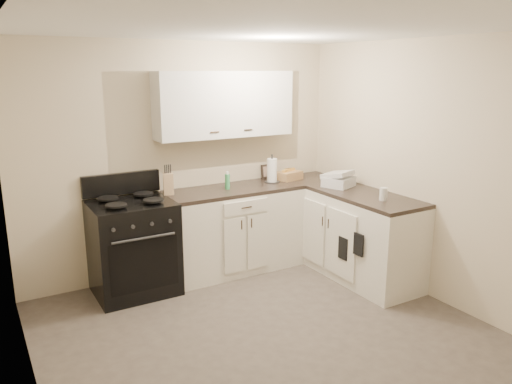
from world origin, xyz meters
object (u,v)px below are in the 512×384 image
wicker_basket (289,175)px  countertop_grill (339,182)px  stove (133,249)px  paper_towel (272,171)px  knife_block (168,184)px

wicker_basket → countertop_grill: (0.27, -0.58, 0.01)m
stove → paper_towel: (1.67, 0.06, 0.62)m
knife_block → countertop_grill: bearing=-2.7°
knife_block → wicker_basket: knife_block is taller
knife_block → paper_towel: paper_towel is taller
stove → countertop_grill: size_ratio=3.22×
wicker_basket → countertop_grill: size_ratio=0.97×
knife_block → paper_towel: (1.23, -0.06, 0.03)m
knife_block → countertop_grill: (1.76, -0.61, -0.06)m
paper_towel → knife_block: bearing=177.3°
wicker_basket → stove: bearing=-177.5°
knife_block → countertop_grill: size_ratio=0.75×
stove → paper_towel: 1.79m
stove → wicker_basket: 2.00m
stove → countertop_grill: countertop_grill is taller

